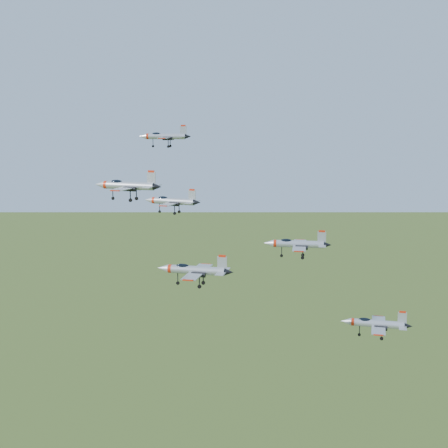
% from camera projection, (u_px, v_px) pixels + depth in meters
% --- Properties ---
extents(jet_lead, '(11.57, 9.76, 3.12)m').
position_uv_depth(jet_lead, '(164.00, 136.00, 135.30)').
color(jet_lead, '#9FA3AB').
extents(jet_left_high, '(12.32, 10.10, 3.31)m').
position_uv_depth(jet_left_high, '(171.00, 201.00, 125.34)').
color(jet_left_high, '#9FA3AB').
extents(jet_right_high, '(11.75, 9.66, 3.15)m').
position_uv_depth(jet_right_high, '(127.00, 185.00, 98.58)').
color(jet_right_high, '#9FA3AB').
extents(jet_left_low, '(13.52, 11.38, 3.63)m').
position_uv_depth(jet_left_low, '(296.00, 244.00, 124.09)').
color(jet_left_low, '#9FA3AB').
extents(jet_right_low, '(13.26, 11.03, 3.54)m').
position_uv_depth(jet_right_low, '(194.00, 270.00, 103.63)').
color(jet_right_low, '#9FA3AB').
extents(jet_trail, '(12.76, 10.60, 3.41)m').
position_uv_depth(jet_trail, '(375.00, 323.00, 112.70)').
color(jet_trail, '#9FA3AB').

